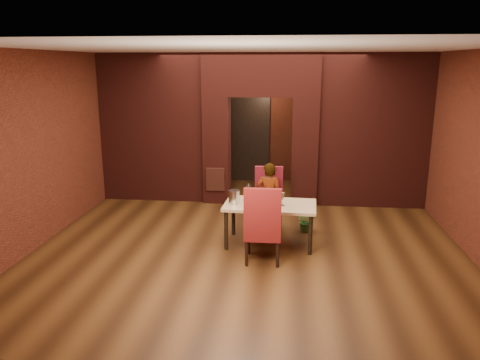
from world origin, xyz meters
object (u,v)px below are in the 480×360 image
at_px(chair_far, 269,199).
at_px(person_seated, 269,197).
at_px(wine_bucket, 234,197).
at_px(potted_plant, 306,221).
at_px(dining_table, 270,224).
at_px(wine_glass_b, 276,198).
at_px(wine_glass_c, 282,199).
at_px(chair_near, 263,223).
at_px(water_bottle, 249,192).
at_px(wine_glass_a, 261,196).

distance_m(chair_far, person_seated, 0.11).
relative_size(wine_bucket, potted_plant, 0.57).
bearing_deg(dining_table, wine_glass_b, 25.28).
height_order(dining_table, wine_glass_c, wine_glass_c).
height_order(chair_near, potted_plant, chair_near).
bearing_deg(potted_plant, water_bottle, -153.99).
distance_m(wine_glass_b, water_bottle, 0.50).
bearing_deg(wine_glass_c, wine_glass_a, 156.69).
height_order(chair_far, water_bottle, chair_far).
bearing_deg(person_seated, wine_glass_c, 116.04).
height_order(person_seated, wine_glass_c, person_seated).
bearing_deg(wine_glass_b, chair_far, 102.94).
bearing_deg(potted_plant, wine_bucket, -149.24).
bearing_deg(wine_bucket, water_bottle, 47.53).
distance_m(chair_near, wine_bucket, 0.86).
bearing_deg(wine_glass_b, dining_table, -157.42).
relative_size(dining_table, wine_bucket, 6.58).
distance_m(dining_table, chair_far, 0.76).
bearing_deg(wine_glass_b, wine_glass_c, -44.84).
relative_size(person_seated, wine_glass_a, 5.98).
xyz_separation_m(chair_far, chair_near, (-0.02, -1.42, 0.04)).
bearing_deg(chair_near, water_bottle, -71.84).
bearing_deg(chair_near, wine_bucket, -51.98).
bearing_deg(water_bottle, person_seated, 53.94).
bearing_deg(dining_table, wine_bucket, -172.93).
bearing_deg(wine_glass_c, potted_plant, 59.75).
xyz_separation_m(chair_near, water_bottle, (-0.30, 0.89, 0.24)).
height_order(wine_glass_c, water_bottle, water_bottle).
distance_m(chair_far, wine_glass_b, 0.74).
bearing_deg(wine_glass_c, chair_far, 108.20).
xyz_separation_m(person_seated, wine_glass_c, (0.25, -0.70, 0.18)).
relative_size(chair_near, wine_glass_a, 5.73).
distance_m(dining_table, chair_near, 0.75).
xyz_separation_m(person_seated, water_bottle, (-0.33, -0.45, 0.22)).
bearing_deg(wine_glass_c, wine_glass_b, 135.16).
bearing_deg(wine_bucket, dining_table, 4.37).
bearing_deg(dining_table, potted_plant, 49.98).
bearing_deg(wine_bucket, chair_near, -51.29).
height_order(dining_table, person_seated, person_seated).
bearing_deg(water_bottle, wine_glass_c, -23.62).
bearing_deg(chair_near, person_seated, -91.67).
relative_size(person_seated, potted_plant, 3.15).
bearing_deg(chair_near, dining_table, -96.77).
height_order(chair_far, chair_near, chair_near).
bearing_deg(wine_glass_b, wine_bucket, -172.91).
bearing_deg(water_bottle, dining_table, -27.03).
distance_m(dining_table, wine_bucket, 0.76).
bearing_deg(wine_glass_a, water_bottle, 155.90).
xyz_separation_m(wine_glass_c, water_bottle, (-0.58, 0.25, 0.04)).
relative_size(water_bottle, potted_plant, 0.71).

